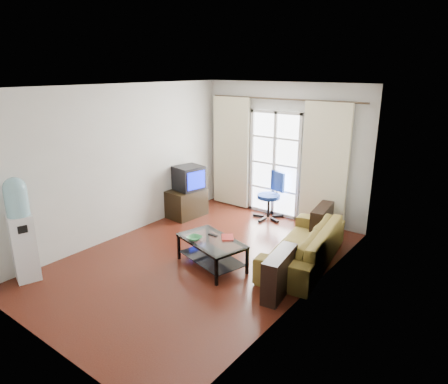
% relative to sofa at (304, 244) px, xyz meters
% --- Properties ---
extents(floor, '(5.20, 5.20, 0.00)m').
position_rel_sofa_xyz_m(floor, '(-1.35, -0.93, -0.30)').
color(floor, '#552114').
rests_on(floor, ground).
extents(ceiling, '(5.20, 5.20, 0.00)m').
position_rel_sofa_xyz_m(ceiling, '(-1.35, -0.93, 2.40)').
color(ceiling, white).
rests_on(ceiling, wall_back).
extents(wall_back, '(3.60, 0.02, 2.70)m').
position_rel_sofa_xyz_m(wall_back, '(-1.35, 1.67, 1.05)').
color(wall_back, beige).
rests_on(wall_back, floor).
extents(wall_front, '(3.60, 0.02, 2.70)m').
position_rel_sofa_xyz_m(wall_front, '(-1.35, -3.53, 1.05)').
color(wall_front, beige).
rests_on(wall_front, floor).
extents(wall_left, '(0.02, 5.20, 2.70)m').
position_rel_sofa_xyz_m(wall_left, '(-3.15, -0.93, 1.05)').
color(wall_left, beige).
rests_on(wall_left, floor).
extents(wall_right, '(0.02, 5.20, 2.70)m').
position_rel_sofa_xyz_m(wall_right, '(0.45, -0.93, 1.05)').
color(wall_right, beige).
rests_on(wall_right, floor).
extents(french_door, '(1.16, 0.06, 2.15)m').
position_rel_sofa_xyz_m(french_door, '(-1.50, 1.62, 0.77)').
color(french_door, white).
rests_on(french_door, wall_back).
extents(curtain_rod, '(3.30, 0.04, 0.04)m').
position_rel_sofa_xyz_m(curtain_rod, '(-1.35, 1.57, 2.08)').
color(curtain_rod, '#4C3F2D').
rests_on(curtain_rod, wall_back).
extents(curtain_left, '(0.90, 0.07, 2.35)m').
position_rel_sofa_xyz_m(curtain_left, '(-2.55, 1.55, 0.90)').
color(curtain_left, '#ECE8BE').
rests_on(curtain_left, curtain_rod).
extents(curtain_right, '(0.90, 0.07, 2.35)m').
position_rel_sofa_xyz_m(curtain_right, '(-0.40, 1.55, 0.90)').
color(curtain_right, '#ECE8BE').
rests_on(curtain_right, curtain_rod).
extents(radiator, '(0.64, 0.12, 0.64)m').
position_rel_sofa_xyz_m(radiator, '(-0.55, 1.57, 0.03)').
color(radiator, gray).
rests_on(radiator, floor).
extents(sofa, '(2.33, 1.44, 0.61)m').
position_rel_sofa_xyz_m(sofa, '(0.00, 0.00, 0.00)').
color(sofa, olive).
rests_on(sofa, floor).
extents(coffee_table, '(1.22, 0.90, 0.44)m').
position_rel_sofa_xyz_m(coffee_table, '(-1.06, -0.98, -0.02)').
color(coffee_table, silver).
rests_on(coffee_table, floor).
extents(bowl, '(0.23, 0.23, 0.05)m').
position_rel_sofa_xyz_m(bowl, '(-1.27, -1.14, 0.16)').
color(bowl, '#318947').
rests_on(bowl, coffee_table).
extents(book, '(0.42, 0.42, 0.02)m').
position_rel_sofa_xyz_m(book, '(-0.98, -0.84, 0.15)').
color(book, '#A61416').
rests_on(book, coffee_table).
extents(remote, '(0.17, 0.05, 0.02)m').
position_rel_sofa_xyz_m(remote, '(-1.15, -0.84, 0.15)').
color(remote, black).
rests_on(remote, coffee_table).
extents(tv_stand, '(0.57, 0.81, 0.56)m').
position_rel_sofa_xyz_m(tv_stand, '(-2.86, 0.43, -0.02)').
color(tv_stand, black).
rests_on(tv_stand, floor).
extents(crt_tv, '(0.61, 0.61, 0.48)m').
position_rel_sofa_xyz_m(crt_tv, '(-2.86, 0.50, 0.50)').
color(crt_tv, black).
rests_on(crt_tv, tv_stand).
extents(task_chair, '(0.85, 0.85, 0.96)m').
position_rel_sofa_xyz_m(task_chair, '(-1.42, 1.35, -0.02)').
color(task_chair, black).
rests_on(task_chair, floor).
extents(water_cooler, '(0.40, 0.40, 1.54)m').
position_rel_sofa_xyz_m(water_cooler, '(-2.95, -2.90, 0.50)').
color(water_cooler, silver).
rests_on(water_cooler, floor).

